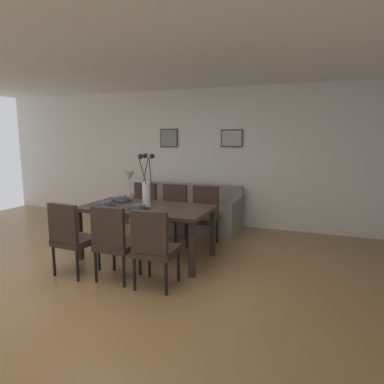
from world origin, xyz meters
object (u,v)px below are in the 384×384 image
at_px(bowl_near_right, 122,198).
at_px(side_table, 130,209).
at_px(framed_picture_left, 169,138).
at_px(dining_table, 147,212).
at_px(dining_chair_far_left, 114,240).
at_px(dining_chair_near_right, 142,208).
at_px(sofa, 187,214).
at_px(table_lamp, 129,178).
at_px(framed_picture_center, 232,138).
at_px(bowl_far_left, 139,206).
at_px(dining_chair_near_left, 71,235).
at_px(centerpiece_vase, 146,186).
at_px(dining_chair_mid_right, 204,212).
at_px(dining_chair_mid_left, 154,245).
at_px(dining_chair_far_right, 172,210).
at_px(bowl_near_left, 105,204).

xyz_separation_m(bowl_near_right, side_table, (-0.74, 1.44, -0.52)).
bearing_deg(framed_picture_left, bowl_near_right, -86.89).
relative_size(dining_table, dining_chair_far_left, 1.96).
distance_m(dining_chair_near_right, bowl_near_right, 0.69).
bearing_deg(framed_picture_left, sofa, -39.32).
bearing_deg(dining_chair_near_right, table_lamp, 132.18).
bearing_deg(framed_picture_center, framed_picture_left, -180.00).
distance_m(bowl_far_left, framed_picture_left, 2.59).
distance_m(dining_table, dining_chair_near_left, 1.07).
bearing_deg(dining_table, table_lamp, 127.86).
distance_m(sofa, framed_picture_left, 1.58).
relative_size(dining_chair_near_right, framed_picture_center, 2.22).
bearing_deg(table_lamp, centerpiece_vase, -52.09).
distance_m(dining_chair_far_left, dining_chair_mid_right, 1.80).
xyz_separation_m(dining_chair_mid_left, dining_chair_mid_right, (-0.02, 1.74, 0.00)).
bearing_deg(dining_chair_far_left, dining_table, 91.89).
xyz_separation_m(dining_chair_far_left, dining_chair_mid_right, (0.51, 1.73, 0.00)).
bearing_deg(dining_chair_near_left, dining_chair_far_right, 72.50).
relative_size(bowl_near_right, sofa, 0.09).
distance_m(dining_chair_near_left, dining_chair_mid_left, 1.12).
xyz_separation_m(side_table, framed_picture_left, (0.64, 0.48, 1.41)).
xyz_separation_m(centerpiece_vase, side_table, (-1.28, 1.65, -0.76)).
relative_size(centerpiece_vase, sofa, 0.38).
bearing_deg(dining_chair_far_right, bowl_far_left, -89.61).
xyz_separation_m(dining_table, sofa, (-0.06, 1.65, -0.39)).
distance_m(bowl_near_right, framed_picture_center, 2.43).
distance_m(dining_chair_far_left, bowl_near_left, 0.90).
bearing_deg(framed_picture_left, dining_chair_mid_left, -68.13).
bearing_deg(sofa, dining_chair_near_right, -122.19).
height_order(dining_chair_near_right, sofa, dining_chair_near_right).
bearing_deg(centerpiece_vase, bowl_far_left, -90.25).
distance_m(dining_table, dining_chair_near_right, 1.03).
height_order(dining_table, framed_picture_left, framed_picture_left).
xyz_separation_m(sofa, framed_picture_center, (0.70, 0.48, 1.39)).
bearing_deg(framed_picture_left, dining_chair_far_left, -77.30).
distance_m(centerpiece_vase, framed_picture_left, 2.32).
bearing_deg(side_table, dining_table, -52.14).
distance_m(dining_chair_far_left, bowl_near_right, 1.23).
distance_m(dining_chair_far_left, table_lamp, 2.85).
distance_m(dining_chair_near_left, centerpiece_vase, 1.18).
relative_size(dining_chair_far_right, dining_chair_mid_right, 1.00).
distance_m(dining_chair_near_right, dining_chair_mid_left, 2.05).
xyz_separation_m(dining_table, dining_chair_mid_left, (0.56, -0.86, -0.15)).
bearing_deg(bowl_near_right, bowl_far_left, -38.04).
bearing_deg(sofa, dining_chair_far_left, -88.08).
bearing_deg(dining_chair_far_left, bowl_near_left, 131.64).
relative_size(dining_chair_far_right, bowl_near_right, 5.41).
xyz_separation_m(bowl_far_left, table_lamp, (-1.28, 1.86, 0.11)).
bearing_deg(bowl_near_left, framed_picture_left, 92.55).
xyz_separation_m(dining_chair_far_left, table_lamp, (-1.31, 2.50, 0.38)).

